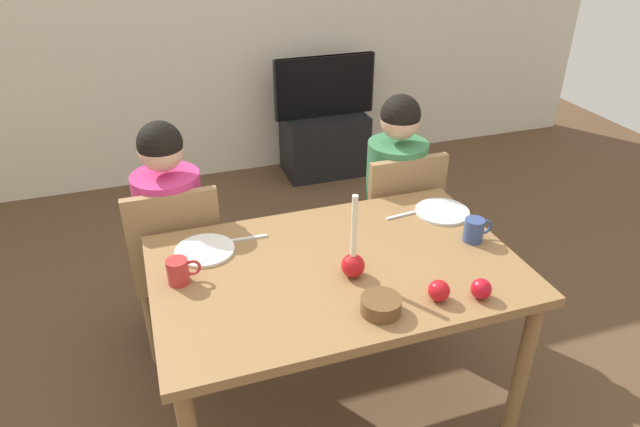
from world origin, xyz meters
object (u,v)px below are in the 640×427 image
(mug_left, at_px, (179,271))
(apple_near_candle, at_px, (481,289))
(chair_left, at_px, (177,258))
(apple_by_left_plate, at_px, (439,291))
(dining_table, at_px, (336,282))
(person_left_child, at_px, (175,244))
(tv_stand, at_px, (324,144))
(tv, at_px, (325,86))
(candle_centerpiece, at_px, (353,260))
(person_right_child, at_px, (394,207))
(plate_left, at_px, (205,250))
(plate_right, at_px, (442,212))
(bowl_walnuts, at_px, (381,305))
(mug_right, at_px, (475,230))
(chair_right, at_px, (396,220))

(mug_left, distance_m, apple_near_candle, 1.08)
(chair_left, relative_size, apple_by_left_plate, 11.59)
(dining_table, distance_m, person_left_child, 0.86)
(tv_stand, distance_m, tv, 0.47)
(candle_centerpiece, relative_size, mug_left, 2.69)
(person_right_child, xyz_separation_m, tv_stand, (0.19, 1.66, -0.33))
(tv, height_order, plate_left, tv)
(mug_left, bearing_deg, person_left_child, 88.29)
(plate_right, relative_size, apple_by_left_plate, 3.09)
(tv, relative_size, bowl_walnuts, 5.61)
(dining_table, relative_size, plate_right, 5.84)
(plate_right, relative_size, mug_right, 1.89)
(chair_left, xyz_separation_m, tv_stand, (1.31, 1.69, -0.27))
(person_right_child, bearing_deg, apple_by_left_plate, -106.82)
(chair_right, distance_m, mug_left, 1.28)
(person_right_child, bearing_deg, mug_right, -86.40)
(mug_left, distance_m, bowl_walnuts, 0.74)
(dining_table, relative_size, apple_near_candle, 18.72)
(person_left_child, bearing_deg, mug_left, -91.71)
(person_left_child, xyz_separation_m, candle_centerpiece, (0.60, -0.72, 0.25))
(chair_right, relative_size, tv_stand, 1.41)
(person_left_child, height_order, tv_stand, person_left_child)
(plate_left, relative_size, apple_by_left_plate, 3.06)
(mug_right, bearing_deg, bowl_walnuts, -151.38)
(mug_left, bearing_deg, apple_near_candle, -23.41)
(bowl_walnuts, bearing_deg, person_left_child, 122.78)
(person_left_child, height_order, plate_right, person_left_child)
(tv, bearing_deg, chair_right, -96.45)
(plate_right, distance_m, mug_right, 0.25)
(person_left_child, bearing_deg, apple_by_left_plate, -48.94)
(tv, height_order, plate_right, tv)
(person_left_child, distance_m, tv, 2.12)
(person_right_child, height_order, plate_left, person_right_child)
(person_left_child, height_order, bowl_walnuts, person_left_child)
(person_left_child, bearing_deg, tv_stand, 51.72)
(tv_stand, height_order, apple_by_left_plate, apple_by_left_plate)
(person_right_child, distance_m, plate_right, 0.45)
(dining_table, relative_size, tv_stand, 2.19)
(plate_left, distance_m, apple_by_left_plate, 0.93)
(chair_left, height_order, mug_left, chair_left)
(plate_right, xyz_separation_m, mug_left, (-1.17, -0.15, 0.04))
(tv, distance_m, mug_left, 2.59)
(tv, xyz_separation_m, mug_left, (-1.33, -2.22, 0.09))
(person_left_child, bearing_deg, plate_right, -19.50)
(tv, relative_size, apple_near_candle, 10.57)
(person_left_child, bearing_deg, tv, 51.74)
(person_right_child, bearing_deg, bowl_walnuts, -118.06)
(dining_table, distance_m, chair_right, 0.84)
(person_right_child, height_order, plate_right, person_right_child)
(tv, xyz_separation_m, apple_near_candle, (-0.33, -2.65, 0.08))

